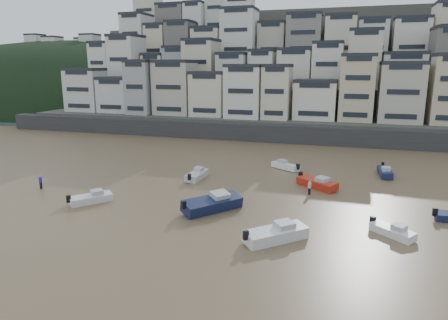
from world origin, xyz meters
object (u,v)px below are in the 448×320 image
(boat_e, at_px, (317,182))
(boat_j, at_px, (91,197))
(boat_c, at_px, (212,202))
(boat_f, at_px, (197,174))
(boat_h, at_px, (286,165))
(person_pink, at_px, (310,188))
(boat_a, at_px, (276,232))
(boat_b, at_px, (392,230))
(boat_i, at_px, (385,171))
(person_blue, at_px, (41,182))

(boat_e, xyz_separation_m, boat_j, (-24.03, -13.41, -0.13))
(boat_c, xyz_separation_m, boat_f, (-6.05, 11.24, -0.25))
(boat_c, distance_m, boat_f, 12.76)
(boat_h, relative_size, person_pink, 2.88)
(boat_a, bearing_deg, boat_e, 39.10)
(boat_b, bearing_deg, boat_f, -167.68)
(boat_a, xyz_separation_m, boat_j, (-21.77, 3.92, -0.19))
(boat_e, distance_m, boat_f, 16.12)
(boat_b, height_order, person_pink, person_pink)
(boat_b, height_order, boat_i, boat_i)
(boat_j, bearing_deg, boat_b, -49.45)
(boat_j, relative_size, person_blue, 2.93)
(boat_b, distance_m, boat_f, 26.92)
(boat_h, distance_m, boat_i, 14.00)
(boat_f, distance_m, person_blue, 19.96)
(boat_e, relative_size, boat_j, 1.18)
(person_blue, height_order, person_pink, same)
(boat_e, height_order, boat_h, boat_e)
(boat_h, relative_size, person_blue, 2.88)
(boat_f, xyz_separation_m, boat_j, (-7.92, -12.81, -0.05))
(person_pink, bearing_deg, boat_e, 77.98)
(person_pink, bearing_deg, boat_a, -96.41)
(person_pink, bearing_deg, boat_b, -50.17)
(boat_f, bearing_deg, boat_e, -86.67)
(boat_f, relative_size, person_pink, 3.14)
(boat_a, height_order, boat_b, boat_a)
(boat_h, xyz_separation_m, person_pink, (4.58, -11.39, 0.19))
(boat_e, xyz_separation_m, boat_i, (8.75, 8.77, -0.08))
(boat_a, bearing_deg, person_blue, 124.34)
(boat_e, bearing_deg, boat_c, -93.97)
(person_blue, relative_size, person_pink, 1.00)
(boat_c, distance_m, boat_e, 15.54)
(boat_a, bearing_deg, boat_j, 126.32)
(boat_e, distance_m, person_pink, 3.17)
(boat_b, relative_size, boat_e, 0.75)
(boat_a, distance_m, boat_b, 10.82)
(boat_j, bearing_deg, boat_e, -20.78)
(boat_b, distance_m, boat_j, 31.75)
(boat_c, xyz_separation_m, boat_h, (4.82, 20.13, -0.31))
(person_pink, bearing_deg, boat_i, 51.59)
(boat_a, xyz_separation_m, boat_e, (2.26, 17.33, -0.06))
(boat_i, bearing_deg, person_pink, -41.57)
(boat_h, xyz_separation_m, boat_i, (13.99, 0.48, 0.06))
(person_pink, bearing_deg, boat_h, 111.91)
(boat_c, distance_m, boat_j, 14.06)
(boat_c, distance_m, boat_i, 27.90)
(person_blue, bearing_deg, boat_j, -16.67)
(boat_a, relative_size, person_pink, 3.71)
(boat_f, height_order, boat_h, boat_f)
(boat_j, bearing_deg, boat_c, -43.50)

